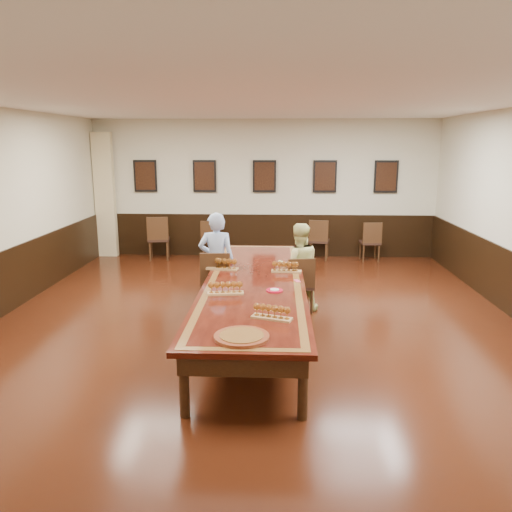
{
  "coord_description": "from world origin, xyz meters",
  "views": [
    {
      "loc": [
        0.32,
        -6.76,
        2.64
      ],
      "look_at": [
        0.0,
        0.5,
        1.0
      ],
      "focal_mm": 35.0,
      "sensor_mm": 36.0,
      "label": 1
    }
  ],
  "objects_px": {
    "chair_woman": "(299,284)",
    "person_woman": "(298,267)",
    "conference_table": "(254,291)",
    "spare_chair_c": "(319,239)",
    "spare_chair_d": "(370,241)",
    "carved_platter": "(242,337)",
    "chair_man": "(216,281)",
    "spare_chair_a": "(159,238)",
    "spare_chair_b": "(213,240)",
    "person_man": "(217,261)"
  },
  "relations": [
    {
      "from": "person_man",
      "to": "conference_table",
      "type": "distance_m",
      "value": 1.22
    },
    {
      "from": "chair_woman",
      "to": "spare_chair_b",
      "type": "distance_m",
      "value": 4.07
    },
    {
      "from": "carved_platter",
      "to": "person_woman",
      "type": "bearing_deg",
      "value": 77.72
    },
    {
      "from": "person_man",
      "to": "conference_table",
      "type": "relative_size",
      "value": 0.32
    },
    {
      "from": "chair_man",
      "to": "conference_table",
      "type": "relative_size",
      "value": 0.2
    },
    {
      "from": "spare_chair_a",
      "to": "person_woman",
      "type": "height_order",
      "value": "person_woman"
    },
    {
      "from": "chair_woman",
      "to": "person_woman",
      "type": "bearing_deg",
      "value": -90.0
    },
    {
      "from": "spare_chair_c",
      "to": "conference_table",
      "type": "bearing_deg",
      "value": 85.03
    },
    {
      "from": "spare_chair_d",
      "to": "conference_table",
      "type": "bearing_deg",
      "value": 58.84
    },
    {
      "from": "chair_man",
      "to": "spare_chair_a",
      "type": "relative_size",
      "value": 0.97
    },
    {
      "from": "chair_woman",
      "to": "spare_chair_a",
      "type": "bearing_deg",
      "value": -56.59
    },
    {
      "from": "chair_man",
      "to": "carved_platter",
      "type": "relative_size",
      "value": 1.46
    },
    {
      "from": "conference_table",
      "to": "carved_platter",
      "type": "xyz_separation_m",
      "value": [
        -0.03,
        -2.13,
        0.16
      ]
    },
    {
      "from": "spare_chair_b",
      "to": "spare_chair_c",
      "type": "height_order",
      "value": "spare_chair_c"
    },
    {
      "from": "spare_chair_c",
      "to": "person_man",
      "type": "xyz_separation_m",
      "value": [
        -1.94,
        -3.65,
        0.32
      ]
    },
    {
      "from": "chair_woman",
      "to": "carved_platter",
      "type": "xyz_separation_m",
      "value": [
        -0.7,
        -3.06,
        0.32
      ]
    },
    {
      "from": "spare_chair_d",
      "to": "person_man",
      "type": "relative_size",
      "value": 0.58
    },
    {
      "from": "spare_chair_a",
      "to": "person_woman",
      "type": "bearing_deg",
      "value": 122.8
    },
    {
      "from": "spare_chair_a",
      "to": "spare_chair_b",
      "type": "xyz_separation_m",
      "value": [
        1.25,
        0.04,
        -0.05
      ]
    },
    {
      "from": "person_man",
      "to": "carved_platter",
      "type": "xyz_separation_m",
      "value": [
        0.63,
        -3.14,
        -0.02
      ]
    },
    {
      "from": "spare_chair_c",
      "to": "person_woman",
      "type": "relative_size",
      "value": 0.66
    },
    {
      "from": "chair_man",
      "to": "person_man",
      "type": "distance_m",
      "value": 0.31
    },
    {
      "from": "conference_table",
      "to": "person_woman",
      "type": "bearing_deg",
      "value": 57.21
    },
    {
      "from": "spare_chair_d",
      "to": "carved_platter",
      "type": "bearing_deg",
      "value": 66.7
    },
    {
      "from": "chair_man",
      "to": "spare_chair_b",
      "type": "distance_m",
      "value": 3.68
    },
    {
      "from": "spare_chair_b",
      "to": "spare_chair_d",
      "type": "xyz_separation_m",
      "value": [
        3.63,
        0.03,
        -0.01
      ]
    },
    {
      "from": "carved_platter",
      "to": "spare_chair_d",
      "type": "bearing_deg",
      "value": 69.8
    },
    {
      "from": "person_woman",
      "to": "conference_table",
      "type": "bearing_deg",
      "value": 49.65
    },
    {
      "from": "chair_woman",
      "to": "carved_platter",
      "type": "distance_m",
      "value": 3.15
    },
    {
      "from": "conference_table",
      "to": "carved_platter",
      "type": "relative_size",
      "value": 7.33
    },
    {
      "from": "chair_woman",
      "to": "spare_chair_d",
      "type": "xyz_separation_m",
      "value": [
        1.77,
        3.66,
        0.0
      ]
    },
    {
      "from": "chair_man",
      "to": "conference_table",
      "type": "distance_m",
      "value": 1.13
    },
    {
      "from": "chair_woman",
      "to": "spare_chair_c",
      "type": "height_order",
      "value": "spare_chair_c"
    },
    {
      "from": "chair_woman",
      "to": "conference_table",
      "type": "height_order",
      "value": "chair_woman"
    },
    {
      "from": "conference_table",
      "to": "chair_woman",
      "type": "bearing_deg",
      "value": 54.09
    },
    {
      "from": "spare_chair_c",
      "to": "carved_platter",
      "type": "distance_m",
      "value": 6.93
    },
    {
      "from": "spare_chair_c",
      "to": "chair_man",
      "type": "bearing_deg",
      "value": 73.13
    },
    {
      "from": "chair_man",
      "to": "spare_chair_c",
      "type": "height_order",
      "value": "chair_man"
    },
    {
      "from": "chair_man",
      "to": "carved_platter",
      "type": "height_order",
      "value": "chair_man"
    },
    {
      "from": "person_woman",
      "to": "conference_table",
      "type": "distance_m",
      "value": 1.22
    },
    {
      "from": "person_man",
      "to": "spare_chair_d",
      "type": "bearing_deg",
      "value": -133.48
    },
    {
      "from": "spare_chair_b",
      "to": "carved_platter",
      "type": "distance_m",
      "value": 6.79
    },
    {
      "from": "chair_man",
      "to": "carved_platter",
      "type": "xyz_separation_m",
      "value": [
        0.63,
        -3.04,
        0.27
      ]
    },
    {
      "from": "chair_woman",
      "to": "spare_chair_b",
      "type": "xyz_separation_m",
      "value": [
        -1.86,
        3.62,
        0.01
      ]
    },
    {
      "from": "spare_chair_a",
      "to": "chair_woman",
      "type": "bearing_deg",
      "value": 122.14
    },
    {
      "from": "person_man",
      "to": "person_woman",
      "type": "xyz_separation_m",
      "value": [
        1.32,
        0.01,
        -0.08
      ]
    },
    {
      "from": "chair_man",
      "to": "person_woman",
      "type": "bearing_deg",
      "value": -177.48
    },
    {
      "from": "spare_chair_c",
      "to": "spare_chair_d",
      "type": "xyz_separation_m",
      "value": [
        1.16,
        -0.09,
        -0.02
      ]
    },
    {
      "from": "chair_man",
      "to": "chair_woman",
      "type": "height_order",
      "value": "chair_man"
    },
    {
      "from": "spare_chair_c",
      "to": "spare_chair_a",
      "type": "bearing_deg",
      "value": 12.81
    }
  ]
}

